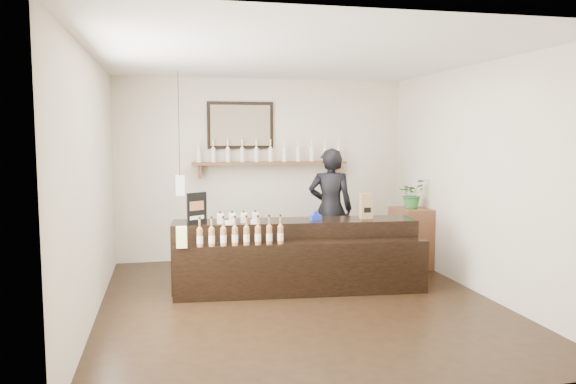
% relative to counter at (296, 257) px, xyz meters
% --- Properties ---
extents(ground, '(5.00, 5.00, 0.00)m').
position_rel_counter_xyz_m(ground, '(-0.10, -0.59, -0.41)').
color(ground, black).
rests_on(ground, ground).
extents(room_shell, '(5.00, 5.00, 5.00)m').
position_rel_counter_xyz_m(room_shell, '(-0.10, -0.59, 1.30)').
color(room_shell, beige).
rests_on(room_shell, ground).
extents(back_wall_decor, '(2.66, 0.96, 1.69)m').
position_rel_counter_xyz_m(back_wall_decor, '(-0.25, 1.79, 1.35)').
color(back_wall_decor, brown).
rests_on(back_wall_decor, ground).
extents(counter, '(3.11, 1.07, 1.01)m').
position_rel_counter_xyz_m(counter, '(0.00, 0.00, 0.00)').
color(counter, black).
rests_on(counter, ground).
extents(promo_sign, '(0.25, 0.16, 0.39)m').
position_rel_counter_xyz_m(promo_sign, '(-1.22, 0.06, 0.65)').
color(promo_sign, black).
rests_on(promo_sign, counter).
extents(paper_bag, '(0.15, 0.12, 0.33)m').
position_rel_counter_xyz_m(paper_bag, '(0.94, 0.05, 0.62)').
color(paper_bag, olive).
rests_on(paper_bag, counter).
extents(tape_dispenser, '(0.16, 0.10, 0.12)m').
position_rel_counter_xyz_m(tape_dispenser, '(0.26, 0.05, 0.50)').
color(tape_dispenser, '#1B31BE').
rests_on(tape_dispenser, counter).
extents(side_cabinet, '(0.50, 0.64, 0.87)m').
position_rel_counter_xyz_m(side_cabinet, '(1.90, 0.77, 0.03)').
color(side_cabinet, brown).
rests_on(side_cabinet, ground).
extents(potted_plant, '(0.50, 0.48, 0.43)m').
position_rel_counter_xyz_m(potted_plant, '(1.90, 0.77, 0.68)').
color(potted_plant, '#2B6B2E').
rests_on(potted_plant, side_cabinet).
extents(shopkeeper, '(0.83, 0.68, 1.97)m').
position_rel_counter_xyz_m(shopkeeper, '(0.73, 0.96, 0.58)').
color(shopkeeper, black).
rests_on(shopkeeper, ground).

